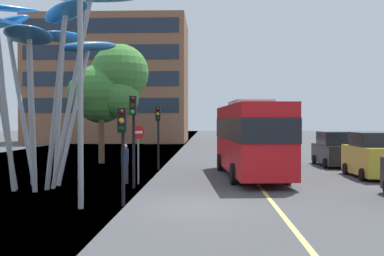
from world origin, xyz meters
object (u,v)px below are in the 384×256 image
object	(u,v)px
traffic_light_kerb_near	(122,135)
traffic_light_kerb_far	(133,122)
car_parked_mid	(373,156)
street_lamp	(92,40)
pedestrian	(125,164)
car_parked_far	(334,150)
traffic_light_island_mid	(158,124)
no_entry_sign	(138,145)
leaf_sculpture	(41,39)
red_bus	(250,135)

from	to	relation	value
traffic_light_kerb_near	traffic_light_kerb_far	size ratio (longest dim) A/B	0.84
car_parked_mid	street_lamp	xyz separation A→B (m)	(-11.98, -8.56, 4.36)
street_lamp	pedestrian	world-z (taller)	street_lamp
traffic_light_kerb_near	car_parked_far	distance (m)	17.77
traffic_light_island_mid	car_parked_mid	size ratio (longest dim) A/B	0.85
traffic_light_island_mid	no_entry_sign	bearing A→B (deg)	-92.27
leaf_sculpture	no_entry_sign	xyz separation A→B (m)	(3.96, 1.12, -4.56)
car_parked_far	street_lamp	xyz separation A→B (m)	(-11.71, -14.45, 4.42)
leaf_sculpture	car_parked_mid	distance (m)	16.66
pedestrian	traffic_light_kerb_far	bearing A→B (deg)	-67.32
red_bus	pedestrian	distance (m)	6.59
red_bus	car_parked_mid	world-z (taller)	red_bus
traffic_light_kerb_far	no_entry_sign	distance (m)	1.73
no_entry_sign	car_parked_far	bearing A→B (deg)	37.99
red_bus	car_parked_far	xyz separation A→B (m)	(5.83, 5.84, -1.09)
leaf_sculpture	car_parked_far	bearing A→B (deg)	33.03
red_bus	car_parked_far	bearing A→B (deg)	45.03
traffic_light_kerb_near	car_parked_mid	size ratio (longest dim) A/B	0.76
traffic_light_kerb_near	street_lamp	distance (m)	3.23
red_bus	car_parked_far	distance (m)	8.33
traffic_light_kerb_near	pedestrian	xyz separation A→B (m)	(-0.93, 5.52, -1.46)
car_parked_far	pedestrian	distance (m)	14.50
traffic_light_island_mid	no_entry_sign	size ratio (longest dim) A/B	1.39
leaf_sculpture	traffic_light_kerb_near	size ratio (longest dim) A/B	2.53
traffic_light_kerb_near	traffic_light_island_mid	distance (m)	11.44
traffic_light_kerb_far	pedestrian	distance (m)	2.51
traffic_light_kerb_near	red_bus	bearing A→B (deg)	58.85
street_lamp	leaf_sculpture	bearing A→B (deg)	125.62
traffic_light_kerb_far	traffic_light_kerb_near	bearing A→B (deg)	-85.76
street_lamp	pedestrian	distance (m)	7.46
car_parked_far	red_bus	bearing A→B (deg)	-134.97
traffic_light_island_mid	no_entry_sign	world-z (taller)	traffic_light_island_mid
pedestrian	red_bus	bearing A→B (deg)	24.54
street_lamp	car_parked_mid	bearing A→B (deg)	35.55
street_lamp	car_parked_far	bearing A→B (deg)	50.99
traffic_light_kerb_far	traffic_light_island_mid	distance (m)	7.44
leaf_sculpture	traffic_light_kerb_near	xyz separation A→B (m)	(4.26, -4.26, -3.95)
street_lamp	no_entry_sign	size ratio (longest dim) A/B	3.28
traffic_light_island_mid	street_lamp	size ratio (longest dim) A/B	0.42
street_lamp	traffic_light_island_mid	bearing A→B (deg)	85.88
red_bus	pedestrian	xyz separation A→B (m)	(-5.89, -2.69, -1.20)
traffic_light_island_mid	car_parked_mid	bearing A→B (deg)	-16.45
traffic_light_island_mid	traffic_light_kerb_near	bearing A→B (deg)	-89.69
car_parked_far	no_entry_sign	distance (m)	14.10
no_entry_sign	traffic_light_island_mid	bearing A→B (deg)	87.73
traffic_light_island_mid	leaf_sculpture	bearing A→B (deg)	-120.31
red_bus	car_parked_far	world-z (taller)	red_bus
car_parked_mid	car_parked_far	xyz separation A→B (m)	(-0.27, 5.89, -0.06)
traffic_light_island_mid	car_parked_far	distance (m)	11.28
traffic_light_island_mid	car_parked_far	bearing A→B (deg)	13.50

